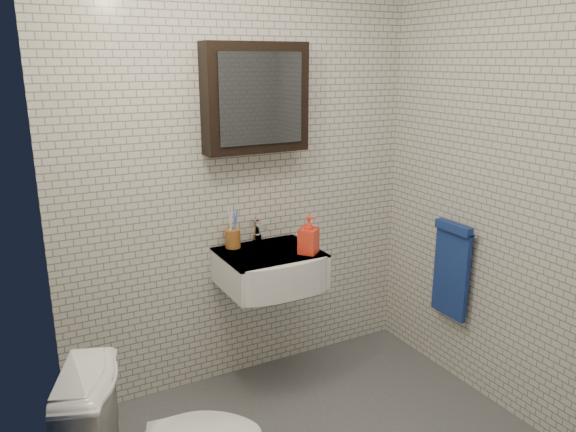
{
  "coord_description": "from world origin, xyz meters",
  "views": [
    {
      "loc": [
        -1.29,
        -1.94,
        1.91
      ],
      "look_at": [
        -0.0,
        0.45,
        1.15
      ],
      "focal_mm": 35.0,
      "sensor_mm": 36.0,
      "label": 1
    }
  ],
  "objects": [
    {
      "name": "mirror_cabinet",
      "position": [
        0.05,
        0.93,
        1.7
      ],
      "size": [
        0.6,
        0.15,
        0.6
      ],
      "color": "black",
      "rests_on": "room_shell"
    },
    {
      "name": "faucet",
      "position": [
        0.05,
        0.93,
        0.92
      ],
      "size": [
        0.06,
        0.2,
        0.15
      ],
      "color": "silver",
      "rests_on": "washbasin"
    },
    {
      "name": "toothbrush_cup",
      "position": [
        -0.1,
        0.94,
        0.91
      ],
      "size": [
        0.1,
        0.1,
        0.24
      ],
      "rotation": [
        0.0,
        0.0,
        -0.14
      ],
      "color": "#9D5D27",
      "rests_on": "washbasin"
    },
    {
      "name": "washbasin",
      "position": [
        0.05,
        0.73,
        0.76
      ],
      "size": [
        0.55,
        0.5,
        0.2
      ],
      "color": "white",
      "rests_on": "room_shell"
    },
    {
      "name": "towel_rail",
      "position": [
        1.04,
        0.35,
        0.72
      ],
      "size": [
        0.09,
        0.3,
        0.58
      ],
      "color": "silver",
      "rests_on": "room_shell"
    },
    {
      "name": "soap_bottle",
      "position": [
        0.23,
        0.64,
        0.96
      ],
      "size": [
        0.14,
        0.14,
        0.22
      ],
      "primitive_type": "imported",
      "rotation": [
        0.0,
        0.0,
        0.67
      ],
      "color": "#FF551A",
      "rests_on": "washbasin"
    },
    {
      "name": "room_shell",
      "position": [
        0.0,
        0.0,
        1.47
      ],
      "size": [
        2.22,
        2.02,
        2.51
      ],
      "color": "silver",
      "rests_on": "ground"
    }
  ]
}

